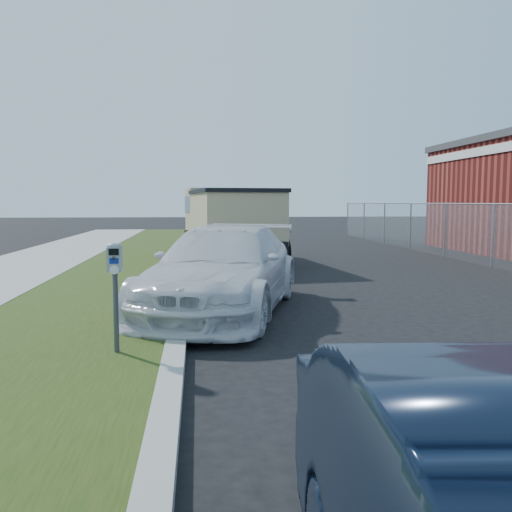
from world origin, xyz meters
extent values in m
plane|color=black|center=(0.00, 0.00, 0.00)|extent=(120.00, 120.00, 0.00)
cube|color=gray|center=(-2.60, 2.00, 0.07)|extent=(0.25, 50.00, 0.15)
cube|color=#1F360E|center=(-4.20, 2.00, 0.07)|extent=(3.00, 50.00, 0.13)
plane|color=slate|center=(6.00, 7.00, 0.90)|extent=(0.00, 30.00, 30.00)
cylinder|color=gray|center=(6.00, 7.00, 1.80)|extent=(0.04, 30.00, 0.04)
cylinder|color=gray|center=(6.00, 7.00, 0.90)|extent=(0.06, 0.06, 1.80)
cylinder|color=gray|center=(6.00, 10.00, 0.90)|extent=(0.06, 0.06, 1.80)
cylinder|color=gray|center=(6.00, 13.00, 0.90)|extent=(0.06, 0.06, 1.80)
cylinder|color=gray|center=(6.00, 16.00, 0.90)|extent=(0.06, 0.06, 1.80)
cylinder|color=gray|center=(6.00, 19.00, 0.90)|extent=(0.06, 0.06, 1.80)
cylinder|color=gray|center=(6.00, 22.00, 0.90)|extent=(0.06, 0.06, 1.80)
cylinder|color=#3F4247|center=(-3.26, -1.24, 0.58)|extent=(0.06, 0.06, 0.92)
cube|color=gray|center=(-3.26, -1.24, 1.20)|extent=(0.17, 0.11, 0.28)
ellipsoid|color=gray|center=(-3.26, -1.24, 1.34)|extent=(0.18, 0.12, 0.11)
cube|color=black|center=(-3.26, -1.30, 1.29)|extent=(0.11, 0.01, 0.07)
cube|color=navy|center=(-3.26, -1.30, 1.19)|extent=(0.10, 0.01, 0.06)
cylinder|color=silver|center=(-3.26, -1.30, 1.09)|extent=(0.10, 0.01, 0.10)
cube|color=#3F4247|center=(-3.26, -1.30, 1.22)|extent=(0.04, 0.01, 0.05)
imported|color=silver|center=(-1.89, 1.60, 0.73)|extent=(3.38, 5.38, 1.45)
cube|color=black|center=(-1.32, 9.11, 0.66)|extent=(2.71, 6.01, 0.32)
cube|color=tan|center=(-1.59, 11.18, 1.41)|extent=(2.32, 1.89, 1.81)
cube|color=black|center=(-1.59, 11.18, 1.77)|extent=(2.35, 1.91, 0.54)
cube|color=tan|center=(-1.23, 8.39, 1.41)|extent=(2.64, 4.05, 1.45)
cube|color=black|center=(-1.23, 8.39, 2.16)|extent=(2.74, 4.15, 0.11)
cube|color=black|center=(-1.69, 12.03, 0.59)|extent=(2.18, 0.41, 0.27)
cylinder|color=black|center=(-2.61, 10.96, 0.45)|extent=(0.40, 0.94, 0.91)
cylinder|color=black|center=(-0.54, 11.22, 0.45)|extent=(0.40, 0.94, 0.91)
cylinder|color=black|center=(-2.30, 8.53, 0.45)|extent=(0.40, 0.94, 0.91)
cylinder|color=black|center=(-0.23, 8.79, 0.45)|extent=(0.40, 0.94, 0.91)
cylinder|color=black|center=(-2.10, 6.91, 0.45)|extent=(0.40, 0.94, 0.91)
cylinder|color=black|center=(-0.03, 7.17, 0.45)|extent=(0.40, 0.94, 0.91)
camera|label=1|loc=(-2.31, -7.49, 1.85)|focal=38.00mm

